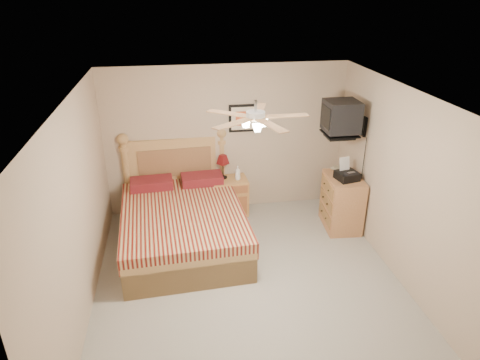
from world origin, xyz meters
name	(u,v)px	position (x,y,z in m)	size (l,w,h in m)	color
floor	(250,286)	(0.00, 0.00, 0.00)	(4.50, 4.50, 0.00)	gray
ceiling	(252,99)	(0.00, 0.00, 2.50)	(4.00, 4.50, 0.04)	white
wall_back	(227,140)	(0.00, 2.25, 1.25)	(4.00, 0.04, 2.50)	tan
wall_front	(307,344)	(0.00, -2.25, 1.25)	(4.00, 0.04, 2.50)	tan
wall_left	(77,215)	(-2.00, 0.00, 1.25)	(0.04, 4.50, 2.50)	tan
wall_right	(406,190)	(2.00, 0.00, 1.25)	(0.04, 4.50, 2.50)	tan
bed	(182,202)	(-0.82, 1.12, 0.73)	(1.73, 2.27, 1.47)	tan
nightstand	(230,196)	(0.01, 2.00, 0.32)	(0.59, 0.44, 0.64)	#A2643A
table_lamp	(223,166)	(-0.09, 2.08, 0.84)	(0.23, 0.23, 0.42)	maroon
lotion_bottle	(238,173)	(0.15, 1.98, 0.76)	(0.09, 0.09, 0.24)	white
framed_picture	(243,118)	(0.27, 2.23, 1.62)	(0.46, 0.04, 0.46)	black
dresser	(342,202)	(1.73, 1.27, 0.44)	(0.52, 0.74, 0.88)	#A1673A
fax_machine	(348,170)	(1.73, 1.20, 1.04)	(0.31, 0.33, 0.33)	black
magazine_lower	(335,171)	(1.66, 1.50, 0.89)	(0.20, 0.27, 0.02)	#ADA289
magazine_upper	(337,169)	(1.69, 1.53, 0.91)	(0.18, 0.25, 0.02)	gray
wall_tv	(351,118)	(1.75, 1.34, 1.81)	(0.56, 0.46, 0.58)	black
ceiling_fan	(255,117)	(0.00, -0.20, 2.36)	(1.14, 1.14, 0.28)	silver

